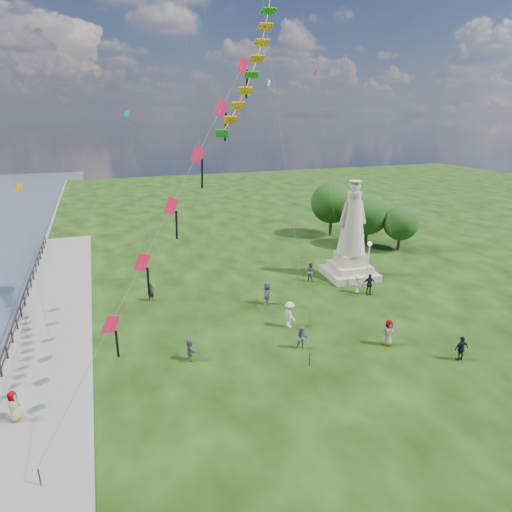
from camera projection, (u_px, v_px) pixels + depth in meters
name	position (u px, v px, depth m)	size (l,w,h in m)	color
waterfront	(26.00, 366.00, 25.38)	(200.00, 200.00, 1.51)	#313D4A
statue	(351.00, 242.00, 38.37)	(4.70, 4.70, 8.78)	beige
lamppost	(369.00, 255.00, 35.84)	(0.38, 0.38, 4.13)	silver
tree_row	(356.00, 210.00, 49.10)	(8.35, 12.35, 6.59)	#382314
person_1	(302.00, 338.00, 26.88)	(0.76, 0.47, 1.57)	#595960
person_2	(290.00, 315.00, 29.69)	(1.21, 0.63, 1.88)	silver
person_3	(461.00, 348.00, 25.66)	(0.93, 0.48, 1.59)	black
person_4	(388.00, 333.00, 27.33)	(0.86, 0.53, 1.75)	#595960
person_5	(190.00, 349.00, 25.68)	(1.35, 0.58, 1.45)	#595960
person_6	(151.00, 292.00, 33.97)	(0.54, 0.35, 1.47)	black
person_7	(310.00, 271.00, 38.06)	(0.86, 0.53, 1.77)	#595960
person_8	(357.00, 284.00, 35.55)	(1.01, 0.52, 1.56)	silver
person_9	(369.00, 284.00, 35.10)	(1.07, 0.55, 1.82)	black
person_10	(14.00, 408.00, 20.45)	(0.78, 0.48, 1.59)	#595960
person_11	(267.00, 293.00, 33.30)	(1.67, 0.72, 1.80)	#595960
red_kite_train	(183.00, 188.00, 21.13)	(12.20, 9.35, 17.23)	black
small_kites	(234.00, 104.00, 38.56)	(31.52, 18.33, 32.90)	teal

